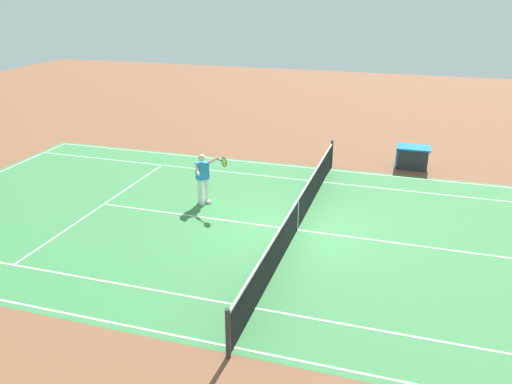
% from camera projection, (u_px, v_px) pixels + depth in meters
% --- Properties ---
extents(ground_plane, '(60.00, 60.00, 0.00)m').
position_uv_depth(ground_plane, '(297.00, 230.00, 15.05)').
color(ground_plane, brown).
extents(court_slab, '(24.20, 11.40, 0.00)m').
position_uv_depth(court_slab, '(297.00, 230.00, 15.05)').
color(court_slab, '#387A42').
rests_on(court_slab, ground_plane).
extents(court_line_markings, '(23.85, 11.05, 0.01)m').
position_uv_depth(court_line_markings, '(297.00, 230.00, 15.05)').
color(court_line_markings, white).
rests_on(court_line_markings, ground_plane).
extents(tennis_net, '(0.10, 11.70, 1.08)m').
position_uv_depth(tennis_net, '(298.00, 214.00, 14.87)').
color(tennis_net, '#2D2D33').
rests_on(tennis_net, ground_plane).
extents(tennis_player_near, '(1.17, 0.75, 1.70)m').
position_uv_depth(tennis_player_near, '(203.00, 176.00, 16.56)').
color(tennis_player_near, white).
rests_on(tennis_player_near, ground_plane).
extents(tennis_ball, '(0.07, 0.07, 0.07)m').
position_uv_depth(tennis_ball, '(276.00, 237.00, 14.54)').
color(tennis_ball, '#CCE01E').
rests_on(tennis_ball, ground_plane).
extents(equipment_cart_tarped, '(1.25, 0.84, 0.85)m').
position_uv_depth(equipment_cart_tarped, '(412.00, 157.00, 19.99)').
color(equipment_cart_tarped, '#2D2D33').
rests_on(equipment_cart_tarped, ground_plane).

